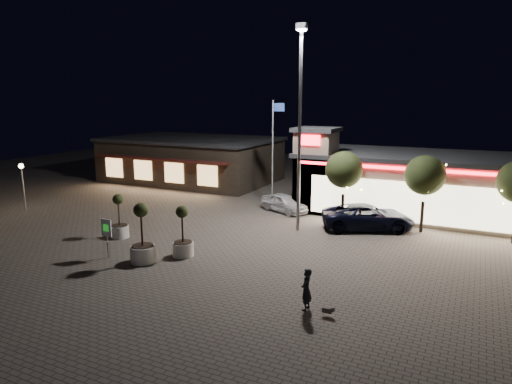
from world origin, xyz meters
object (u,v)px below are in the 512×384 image
at_px(pickup_truck, 368,217).
at_px(valet_sign, 107,231).
at_px(white_sedan, 284,203).
at_px(pedestrian, 306,289).
at_px(planter_left, 119,224).
at_px(planter_mid, 143,244).

height_order(pickup_truck, valet_sign, valet_sign).
xyz_separation_m(white_sedan, pedestrian, (6.84, -14.15, 0.18)).
height_order(pickup_truck, pedestrian, pedestrian).
relative_size(planter_left, planter_mid, 0.86).
bearing_deg(pedestrian, planter_mid, -96.84).
bearing_deg(valet_sign, planter_left, 122.92).
bearing_deg(valet_sign, white_sedan, 71.30).
bearing_deg(pickup_truck, planter_left, 98.32).
xyz_separation_m(pedestrian, planter_left, (-13.23, 4.09, -0.03)).
height_order(pickup_truck, planter_left, planter_left).
distance_m(pickup_truck, valet_sign, 15.69).
height_order(pickup_truck, white_sedan, pickup_truck).
relative_size(pedestrian, valet_sign, 0.81).
distance_m(planter_mid, valet_sign, 2.12).
height_order(planter_left, valet_sign, planter_left).
relative_size(pedestrian, planter_mid, 0.55).
bearing_deg(pedestrian, planter_left, -105.45).
height_order(white_sedan, planter_mid, planter_mid).
bearing_deg(planter_mid, white_sedan, 79.36).
bearing_deg(planter_mid, valet_sign, -170.70).
bearing_deg(planter_mid, planter_left, 145.95).
xyz_separation_m(pickup_truck, pedestrian, (0.36, -12.33, 0.05)).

